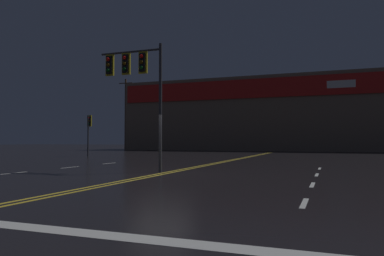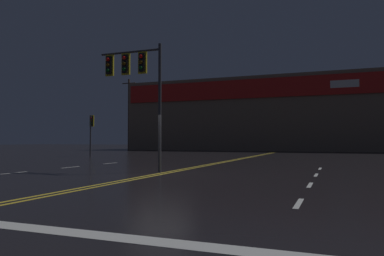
# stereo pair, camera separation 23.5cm
# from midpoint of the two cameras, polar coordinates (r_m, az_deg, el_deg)

# --- Properties ---
(ground_plane) EXTENTS (200.00, 200.00, 0.00)m
(ground_plane) POSITION_cam_midpoint_polar(r_m,az_deg,el_deg) (15.48, -4.42, -6.99)
(ground_plane) COLOR black
(road_markings) EXTENTS (17.79, 60.00, 0.01)m
(road_markings) POSITION_cam_midpoint_polar(r_m,az_deg,el_deg) (13.02, -3.04, -7.94)
(road_markings) COLOR gold
(road_markings) RESTS_ON ground
(traffic_signal_median) EXTENTS (3.10, 0.36, 5.66)m
(traffic_signal_median) POSITION_cam_midpoint_polar(r_m,az_deg,el_deg) (17.31, -8.46, 8.23)
(traffic_signal_median) COLOR #38383D
(traffic_signal_median) RESTS_ON ground
(traffic_signal_corner_northwest) EXTENTS (0.42, 0.36, 3.60)m
(traffic_signal_corner_northwest) POSITION_cam_midpoint_polar(r_m,az_deg,el_deg) (33.99, -14.91, 0.29)
(traffic_signal_corner_northwest) COLOR #38383D
(traffic_signal_corner_northwest) RESTS_ON ground
(building_backdrop) EXTENTS (43.83, 10.23, 9.86)m
(building_backdrop) POSITION_cam_midpoint_polar(r_m,az_deg,el_deg) (53.49, 14.04, 1.96)
(building_backdrop) COLOR #7A6651
(building_backdrop) RESTS_ON ground
(utility_pole_row) EXTENTS (46.14, 0.26, 10.52)m
(utility_pole_row) POSITION_cam_midpoint_polar(r_m,az_deg,el_deg) (48.99, 12.48, 2.42)
(utility_pole_row) COLOR #4C3828
(utility_pole_row) RESTS_ON ground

